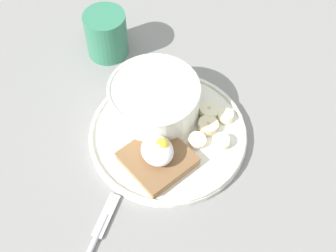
{
  "coord_description": "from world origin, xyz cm",
  "views": [
    {
      "loc": [
        37.51,
        -18.33,
        64.69
      ],
      "look_at": [
        0.0,
        0.0,
        5.0
      ],
      "focal_mm": 50.0,
      "sensor_mm": 36.0,
      "label": 1
    }
  ],
  "objects": [
    {
      "name": "knife",
      "position": [
        10.46,
        -15.98,
        2.4
      ],
      "size": [
        9.41,
        9.48,
        0.8
      ],
      "color": "silver",
      "rests_on": "ground_plane"
    },
    {
      "name": "banana_slice_left",
      "position": [
        1.48,
        9.68,
        3.62
      ],
      "size": [
        3.63,
        3.59,
        1.39
      ],
      "color": "#EFEBC1",
      "rests_on": "plate"
    },
    {
      "name": "coffee_mug",
      "position": [
        -21.84,
        -1.5,
        6.36
      ],
      "size": [
        7.42,
        7.42,
        8.5
      ],
      "color": "#347D5B",
      "rests_on": "ground_plane"
    },
    {
      "name": "banana_slice_front",
      "position": [
        5.48,
        6.6,
        3.71
      ],
      "size": [
        3.22,
        3.36,
        1.67
      ],
      "color": "#F4E6C6",
      "rests_on": "plate"
    },
    {
      "name": "toast_slice",
      "position": [
        3.97,
        -3.71,
        3.88
      ],
      "size": [
        11.32,
        11.32,
        1.58
      ],
      "color": "brown",
      "rests_on": "plate"
    },
    {
      "name": "banana_slice_back",
      "position": [
        1.94,
        6.15,
        3.75
      ],
      "size": [
        4.29,
        4.35,
        1.64
      ],
      "color": "beige",
      "rests_on": "plate"
    },
    {
      "name": "ground_plane",
      "position": [
        0.0,
        0.0,
        1.0
      ],
      "size": [
        120.0,
        120.0,
        2.0
      ],
      "primitive_type": "cube",
      "color": "gray",
      "rests_on": "ground"
    },
    {
      "name": "banana_slice_inner",
      "position": [
        -0.65,
        7.73,
        3.76
      ],
      "size": [
        3.6,
        3.73,
        1.75
      ],
      "color": "beige",
      "rests_on": "plate"
    },
    {
      "name": "banana_slice_right",
      "position": [
        3.64,
        3.27,
        3.68
      ],
      "size": [
        3.02,
        2.87,
        1.58
      ],
      "color": "#FAE4C2",
      "rests_on": "plate"
    },
    {
      "name": "oatmeal_bowl",
      "position": [
        -4.92,
        0.37,
        6.02
      ],
      "size": [
        14.72,
        14.72,
        6.13
      ],
      "color": "white",
      "rests_on": "plate"
    },
    {
      "name": "plate",
      "position": [
        0.0,
        0.0,
        2.8
      ],
      "size": [
        25.25,
        25.25,
        1.6
      ],
      "color": "silver",
      "rests_on": "ground_plane"
    },
    {
      "name": "poached_egg",
      "position": [
        3.96,
        -3.6,
        6.23
      ],
      "size": [
        5.42,
        4.74,
        3.54
      ],
      "color": "white",
      "rests_on": "toast_slice"
    }
  ]
}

